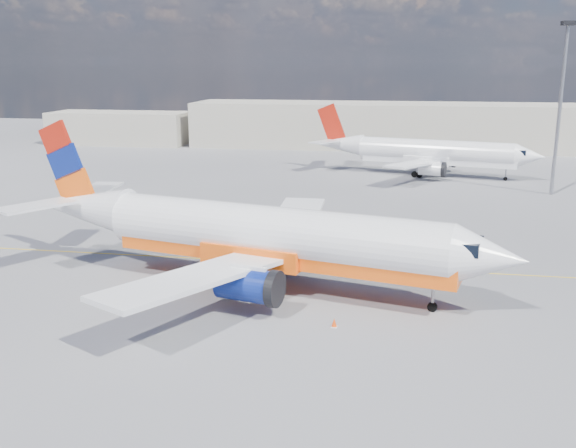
% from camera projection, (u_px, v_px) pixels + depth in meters
% --- Properties ---
extents(ground, '(240.00, 240.00, 0.00)m').
position_uv_depth(ground, '(290.00, 276.00, 47.30)').
color(ground, '#5A5A5F').
rests_on(ground, ground).
extents(taxi_line, '(70.00, 0.15, 0.01)m').
position_uv_depth(taxi_line, '(297.00, 263.00, 50.17)').
color(taxi_line, yellow).
rests_on(taxi_line, ground).
extents(terminal_main, '(70.00, 14.00, 8.00)m').
position_uv_depth(terminal_main, '(384.00, 125.00, 117.18)').
color(terminal_main, '#BEB6A4').
rests_on(terminal_main, ground).
extents(terminal_annex, '(26.00, 10.00, 6.00)m').
position_uv_depth(terminal_annex, '(120.00, 128.00, 122.65)').
color(terminal_annex, '#BEB6A4').
rests_on(terminal_annex, ground).
extents(main_jet, '(36.87, 28.24, 11.13)m').
position_uv_depth(main_jet, '(258.00, 235.00, 44.26)').
color(main_jet, white).
rests_on(main_jet, ground).
extents(second_jet, '(31.58, 24.20, 9.53)m').
position_uv_depth(second_jet, '(428.00, 153.00, 88.14)').
color(second_jet, white).
rests_on(second_jet, ground).
extents(gse_tug, '(2.75, 2.32, 1.73)m').
position_uv_depth(gse_tug, '(425.00, 249.00, 51.25)').
color(gse_tug, black).
rests_on(gse_tug, ground).
extents(traffic_cone, '(0.38, 0.38, 0.54)m').
position_uv_depth(traffic_cone, '(334.00, 323.00, 38.13)').
color(traffic_cone, white).
rests_on(traffic_cone, ground).
extents(floodlight_mast, '(1.44, 1.44, 19.73)m').
position_uv_depth(floodlight_mast, '(561.00, 93.00, 73.35)').
color(floodlight_mast, gray).
rests_on(floodlight_mast, ground).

